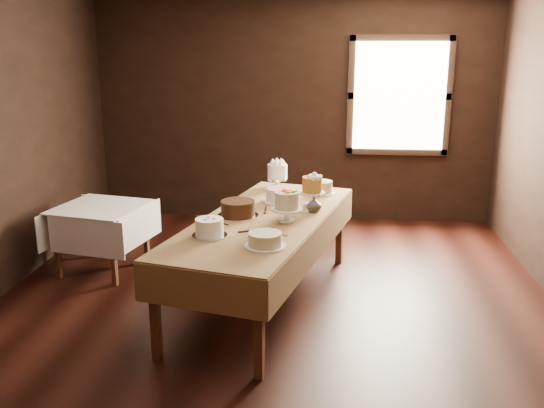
{
  "coord_description": "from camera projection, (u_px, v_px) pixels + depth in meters",
  "views": [
    {
      "loc": [
        0.47,
        -4.6,
        2.28
      ],
      "look_at": [
        0.0,
        0.2,
        0.95
      ],
      "focal_mm": 39.71,
      "sensor_mm": 36.0,
      "label": 1
    }
  ],
  "objects": [
    {
      "name": "floor",
      "position": [
        270.0,
        319.0,
        5.07
      ],
      "size": [
        5.0,
        6.0,
        0.01
      ],
      "primitive_type": "cube",
      "color": "black",
      "rests_on": "ground"
    },
    {
      "name": "wall_back",
      "position": [
        293.0,
        111.0,
        7.57
      ],
      "size": [
        5.0,
        0.02,
        2.8
      ],
      "primitive_type": "cube",
      "color": "black",
      "rests_on": "ground"
    },
    {
      "name": "wall_front",
      "position": [
        170.0,
        341.0,
        1.82
      ],
      "size": [
        5.0,
        0.02,
        2.8
      ],
      "primitive_type": "cube",
      "color": "black",
      "rests_on": "ground"
    },
    {
      "name": "window",
      "position": [
        399.0,
        96.0,
        7.34
      ],
      "size": [
        1.1,
        0.05,
        1.3
      ],
      "primitive_type": "cube",
      "color": "#FFEABF",
      "rests_on": "wall_back"
    },
    {
      "name": "display_table",
      "position": [
        264.0,
        225.0,
        5.19
      ],
      "size": [
        1.57,
        2.71,
        0.79
      ],
      "rotation": [
        0.0,
        0.0,
        -0.24
      ],
      "color": "#472614",
      "rests_on": "ground"
    },
    {
      "name": "side_table",
      "position": [
        101.0,
        214.0,
        5.98
      ],
      "size": [
        0.96,
        0.96,
        0.68
      ],
      "rotation": [
        0.0,
        0.0,
        -0.21
      ],
      "color": "#472614",
      "rests_on": "ground"
    },
    {
      "name": "cake_meringue",
      "position": [
        277.0,
        177.0,
        6.2
      ],
      "size": [
        0.28,
        0.28,
        0.26
      ],
      "color": "silver",
      "rests_on": "display_table"
    },
    {
      "name": "cake_speckled",
      "position": [
        322.0,
        188.0,
        5.99
      ],
      "size": [
        0.27,
        0.27,
        0.13
      ],
      "color": "white",
      "rests_on": "display_table"
    },
    {
      "name": "cake_lattice",
      "position": [
        280.0,
        196.0,
        5.69
      ],
      "size": [
        0.35,
        0.35,
        0.12
      ],
      "color": "white",
      "rests_on": "display_table"
    },
    {
      "name": "cake_caramel",
      "position": [
        312.0,
        193.0,
        5.54
      ],
      "size": [
        0.24,
        0.24,
        0.28
      ],
      "color": "white",
      "rests_on": "display_table"
    },
    {
      "name": "cake_chocolate",
      "position": [
        238.0,
        209.0,
        5.21
      ],
      "size": [
        0.36,
        0.36,
        0.14
      ],
      "color": "silver",
      "rests_on": "display_table"
    },
    {
      "name": "cake_flowers",
      "position": [
        287.0,
        208.0,
        5.04
      ],
      "size": [
        0.28,
        0.28,
        0.27
      ],
      "color": "white",
      "rests_on": "display_table"
    },
    {
      "name": "cake_swirl",
      "position": [
        209.0,
        228.0,
        4.69
      ],
      "size": [
        0.28,
        0.28,
        0.14
      ],
      "color": "silver",
      "rests_on": "display_table"
    },
    {
      "name": "cake_cream",
      "position": [
        265.0,
        240.0,
        4.45
      ],
      "size": [
        0.32,
        0.32,
        0.11
      ],
      "color": "white",
      "rests_on": "display_table"
    },
    {
      "name": "cake_server_a",
      "position": [
        258.0,
        230.0,
        4.84
      ],
      "size": [
        0.23,
        0.12,
        0.01
      ],
      "primitive_type": "cube",
      "rotation": [
        0.0,
        0.0,
        0.44
      ],
      "color": "silver",
      "rests_on": "display_table"
    },
    {
      "name": "cake_server_b",
      "position": [
        282.0,
        234.0,
        4.75
      ],
      "size": [
        0.16,
        0.21,
        0.01
      ],
      "primitive_type": "cube",
      "rotation": [
        0.0,
        0.0,
        -0.95
      ],
      "color": "silver",
      "rests_on": "display_table"
    },
    {
      "name": "cake_server_c",
      "position": [
        266.0,
        209.0,
        5.45
      ],
      "size": [
        0.04,
        0.24,
        0.01
      ],
      "primitive_type": "cube",
      "rotation": [
        0.0,
        0.0,
        1.62
      ],
      "color": "silver",
      "rests_on": "display_table"
    },
    {
      "name": "cake_server_d",
      "position": [
        309.0,
        212.0,
        5.33
      ],
      "size": [
        0.24,
        0.06,
        0.01
      ],
      "primitive_type": "cube",
      "rotation": [
        0.0,
        0.0,
        0.13
      ],
      "color": "silver",
      "rests_on": "display_table"
    },
    {
      "name": "cake_server_e",
      "position": [
        222.0,
        223.0,
        5.02
      ],
      "size": [
        0.21,
        0.16,
        0.01
      ],
      "primitive_type": "cube",
      "rotation": [
        0.0,
        0.0,
        -0.61
      ],
      "color": "silver",
      "rests_on": "display_table"
    },
    {
      "name": "flower_vase",
      "position": [
        314.0,
        204.0,
        5.34
      ],
      "size": [
        0.18,
        0.18,
        0.14
      ],
      "primitive_type": "imported",
      "rotation": [
        0.0,
        0.0,
        5.83
      ],
      "color": "#2D2823",
      "rests_on": "display_table"
    },
    {
      "name": "flower_bouquet",
      "position": [
        314.0,
        184.0,
        5.29
      ],
      "size": [
        0.14,
        0.14,
        0.2
      ],
      "primitive_type": null,
      "color": "white",
      "rests_on": "flower_vase"
    }
  ]
}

